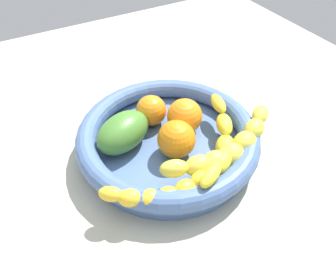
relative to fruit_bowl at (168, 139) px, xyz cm
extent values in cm
cube|color=#AAAB98|center=(0.00, 0.00, -4.52)|extent=(120.00, 120.00, 3.00)
cylinder|color=#4A689C|center=(0.00, 0.00, -1.95)|extent=(30.10, 30.10, 2.13)
torus|color=#4A689C|center=(0.00, 0.00, 0.96)|extent=(32.68, 32.68, 3.69)
ellipsoid|color=yellow|center=(-8.89, 3.89, 3.03)|extent=(4.17, 5.25, 2.81)
ellipsoid|color=yellow|center=(-9.78, 0.45, 2.44)|extent=(4.03, 5.07, 3.31)
ellipsoid|color=yellow|center=(-10.07, -3.10, 1.86)|extent=(3.84, 4.60, 3.82)
ellipsoid|color=yellow|center=(-9.74, -6.64, 1.27)|extent=(5.06, 5.27, 4.32)
ellipsoid|color=yellow|center=(-8.82, -10.08, 1.86)|extent=(5.15, 5.61, 3.82)
ellipsoid|color=yellow|center=(-7.32, -13.31, 2.44)|extent=(5.15, 5.62, 3.31)
ellipsoid|color=yellow|center=(-5.30, -16.23, 3.03)|extent=(5.08, 5.32, 2.81)
ellipsoid|color=yellow|center=(-13.06, -0.41, 3.51)|extent=(4.48, 5.80, 2.24)
ellipsoid|color=yellow|center=(-10.57, -4.12, 2.17)|extent=(5.62, 5.94, 2.84)
ellipsoid|color=yellow|center=(-7.36, -7.23, 0.83)|extent=(6.35, 6.02, 3.44)
ellipsoid|color=yellow|center=(-3.57, -9.59, 2.17)|extent=(6.07, 4.90, 2.84)
ellipsoid|color=yellow|center=(0.64, -11.10, 3.51)|extent=(5.75, 3.45, 2.24)
ellipsoid|color=yellow|center=(-8.24, 14.14, 2.49)|extent=(4.09, 4.25, 2.28)
ellipsoid|color=yellow|center=(-9.87, 11.83, 1.95)|extent=(4.16, 4.50, 2.69)
ellipsoid|color=yellow|center=(-11.08, 9.27, 1.41)|extent=(4.18, 4.49, 3.10)
ellipsoid|color=yellow|center=(-11.84, 6.55, 0.87)|extent=(4.12, 4.22, 3.51)
ellipsoid|color=yellow|center=(-12.12, 3.73, 1.41)|extent=(3.15, 3.68, 3.10)
ellipsoid|color=yellow|center=(-11.91, 0.91, 1.95)|extent=(3.23, 4.02, 2.69)
ellipsoid|color=yellow|center=(-11.22, -1.83, 2.49)|extent=(3.34, 4.18, 2.28)
sphere|color=orange|center=(6.52, 0.33, 2.04)|extent=(5.86, 5.86, 5.86)
sphere|color=orange|center=(-2.95, 0.33, 2.43)|extent=(6.64, 6.64, 6.64)
sphere|color=orange|center=(1.67, -4.43, 2.39)|extent=(6.56, 6.56, 6.56)
ellipsoid|color=#457E2F|center=(3.37, 7.13, 2.22)|extent=(10.81, 12.75, 6.22)
camera|label=1|loc=(-38.38, 21.44, 42.17)|focal=36.11mm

